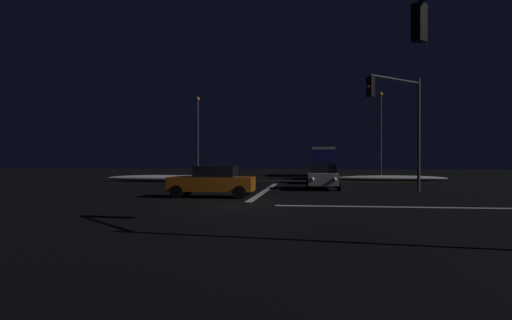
# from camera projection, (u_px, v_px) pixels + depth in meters

# --- Properties ---
(ground) EXTENTS (120.00, 120.00, 0.10)m
(ground) POSITION_uv_depth(u_px,v_px,m) (244.00, 206.00, 19.64)
(ground) COLOR black
(stop_line_north) EXTENTS (0.35, 14.66, 0.01)m
(stop_line_north) POSITION_uv_depth(u_px,v_px,m) (265.00, 191.00, 28.12)
(stop_line_north) COLOR white
(stop_line_north) RESTS_ON ground
(centre_line_ns) EXTENTS (22.00, 0.15, 0.01)m
(centre_line_ns) POSITION_uv_depth(u_px,v_px,m) (280.00, 181.00, 39.63)
(centre_line_ns) COLOR yellow
(centre_line_ns) RESTS_ON ground
(crosswalk_bar_east) EXTENTS (14.66, 0.40, 0.01)m
(crosswalk_bar_east) POSITION_uv_depth(u_px,v_px,m) (460.00, 208.00, 18.56)
(crosswalk_bar_east) COLOR white
(crosswalk_bar_east) RESTS_ON ground
(snow_bank_left_curb) EXTENTS (9.81, 1.50, 0.55)m
(snow_bank_left_curb) POSITION_uv_depth(u_px,v_px,m) (164.00, 178.00, 38.46)
(snow_bank_left_curb) COLOR white
(snow_bank_left_curb) RESTS_ON ground
(snow_bank_right_curb) EXTENTS (9.19, 1.50, 0.47)m
(snow_bank_right_curb) POSITION_uv_depth(u_px,v_px,m) (391.00, 178.00, 39.63)
(snow_bank_right_curb) COLOR white
(snow_bank_right_curb) RESTS_ON ground
(sedan_silver) EXTENTS (2.02, 4.33, 1.57)m
(sedan_silver) POSITION_uv_depth(u_px,v_px,m) (323.00, 176.00, 29.56)
(sedan_silver) COLOR #B7B7BC
(sedan_silver) RESTS_ON ground
(sedan_green) EXTENTS (2.02, 4.33, 1.57)m
(sedan_green) POSITION_uv_depth(u_px,v_px,m) (322.00, 173.00, 36.22)
(sedan_green) COLOR #14512D
(sedan_green) RESTS_ON ground
(sedan_black) EXTENTS (2.02, 4.33, 1.57)m
(sedan_black) POSITION_uv_depth(u_px,v_px,m) (321.00, 170.00, 42.88)
(sedan_black) COLOR black
(sedan_black) RESTS_ON ground
(box_truck) EXTENTS (2.68, 8.28, 3.08)m
(box_truck) POSITION_uv_depth(u_px,v_px,m) (324.00, 160.00, 50.08)
(box_truck) COLOR navy
(box_truck) RESTS_ON ground
(sedan_orange_crossing) EXTENTS (4.33, 2.02, 1.57)m
(sedan_orange_crossing) POSITION_uv_depth(u_px,v_px,m) (213.00, 181.00, 23.54)
(sedan_orange_crossing) COLOR #C66014
(sedan_orange_crossing) RESTS_ON ground
(traffic_signal_ne) EXTENTS (3.42, 3.42, 6.63)m
(traffic_signal_ne) POSITION_uv_depth(u_px,v_px,m) (400.00, 111.00, 26.25)
(traffic_signal_ne) COLOR #4C4C51
(traffic_signal_ne) RESTS_ON ground
(streetlamp_left_far) EXTENTS (0.44, 0.44, 8.53)m
(streetlamp_left_far) POSITION_uv_depth(u_px,v_px,m) (198.00, 130.00, 50.73)
(streetlamp_left_far) COLOR #424247
(streetlamp_left_far) RESTS_ON ground
(streetlamp_right_far) EXTENTS (0.44, 0.44, 8.72)m
(streetlamp_right_far) POSITION_uv_depth(u_px,v_px,m) (381.00, 128.00, 48.31)
(streetlamp_right_far) COLOR #424247
(streetlamp_right_far) RESTS_ON ground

